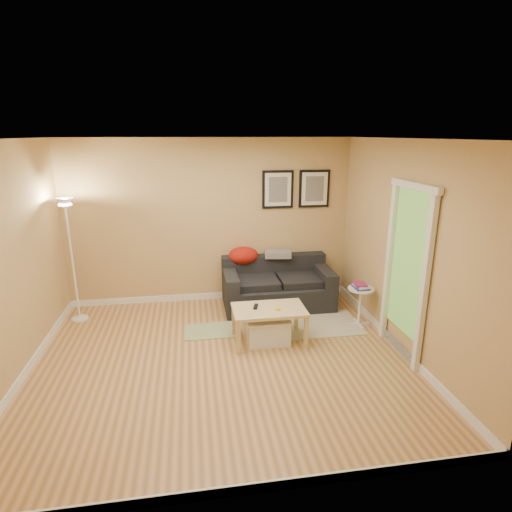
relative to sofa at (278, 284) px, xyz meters
name	(u,v)px	position (x,y,z in m)	size (l,w,h in m)	color
floor	(223,360)	(-1.01, -1.53, -0.38)	(4.50, 4.50, 0.00)	tan
ceiling	(217,139)	(-1.01, -1.53, 2.23)	(4.50, 4.50, 0.00)	white
wall_back	(210,222)	(-1.01, 0.47, 0.92)	(4.50, 4.50, 0.00)	tan
wall_front	(242,343)	(-1.01, -3.53, 0.92)	(4.50, 4.50, 0.00)	tan
wall_left	(6,268)	(-3.26, -1.53, 0.92)	(4.00, 4.00, 0.00)	tan
wall_right	(405,250)	(1.24, -1.53, 0.92)	(4.00, 4.00, 0.00)	tan
baseboard_back	(213,296)	(-1.01, 0.46, -0.33)	(4.50, 0.02, 0.10)	white
baseboard_front	(244,489)	(-1.01, -3.52, -0.33)	(4.50, 0.02, 0.10)	white
baseboard_left	(25,372)	(-3.25, -1.53, -0.33)	(0.02, 4.00, 0.10)	white
baseboard_right	(395,342)	(1.23, -1.53, -0.33)	(0.02, 4.00, 0.10)	white
sofa	(278,284)	(0.00, 0.00, 0.00)	(1.70, 0.90, 0.75)	black
red_throw	(243,256)	(-0.50, 0.31, 0.40)	(0.48, 0.36, 0.28)	#AF2410
plaid_throw	(278,254)	(0.06, 0.29, 0.41)	(0.42, 0.26, 0.10)	tan
framed_print_left	(278,189)	(0.07, 0.45, 1.43)	(0.50, 0.04, 0.60)	black
framed_print_right	(314,189)	(0.67, 0.45, 1.43)	(0.50, 0.04, 0.60)	black
area_rug	(316,324)	(0.41, -0.77, -0.37)	(1.25, 0.85, 0.01)	#BCB395
green_runner	(210,331)	(-1.12, -0.73, -0.37)	(0.70, 0.50, 0.01)	#668C4C
coffee_table	(269,325)	(-0.36, -1.15, -0.14)	(0.94, 0.58, 0.47)	#DCC486
remote_control	(256,307)	(-0.53, -1.08, 0.11)	(0.05, 0.16, 0.02)	black
tape_roll	(278,309)	(-0.26, -1.22, 0.11)	(0.07, 0.07, 0.03)	yellow
storage_bin	(268,330)	(-0.38, -1.16, -0.20)	(0.56, 0.41, 0.35)	white
side_table	(360,307)	(1.01, -0.86, -0.09)	(0.37, 0.37, 0.56)	white
book_stack	(360,286)	(1.00, -0.86, 0.22)	(0.18, 0.24, 0.08)	navy
floor_lamp	(73,264)	(-3.01, -0.05, 0.48)	(0.24, 0.24, 1.82)	white
doorway	(405,275)	(1.19, -1.68, 0.65)	(0.12, 1.01, 2.13)	white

